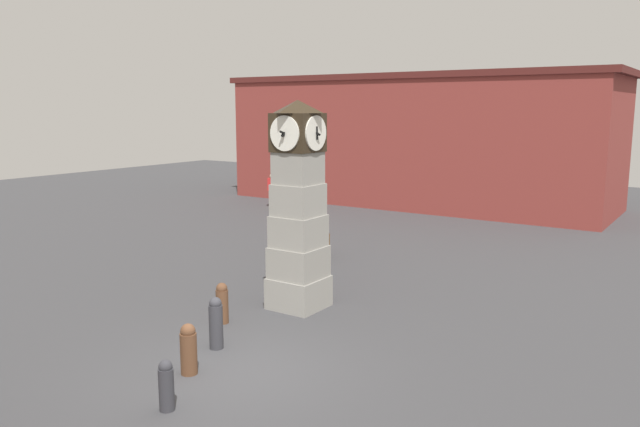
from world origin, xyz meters
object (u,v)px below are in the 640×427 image
object	(u,v)px
clock_tower	(298,214)
bollard_far_row	(216,322)
pedestrian_near_bench	(272,188)
bollard_end_row	(222,303)
pedestrian_crossing_lot	(318,244)
bollard_mid_row	(189,349)
bollard_near_tower	(166,385)
bench	(310,242)

from	to	relation	value
clock_tower	bollard_far_row	size ratio (longest dim) A/B	4.65
clock_tower	pedestrian_near_bench	size ratio (longest dim) A/B	3.01
bollard_far_row	bollard_end_row	distance (m)	1.57
bollard_end_row	pedestrian_crossing_lot	bearing A→B (deg)	94.99
bollard_far_row	pedestrian_near_bench	size ratio (longest dim) A/B	0.65
clock_tower	pedestrian_near_bench	distance (m)	16.20
bollard_mid_row	pedestrian_crossing_lot	xyz separation A→B (m)	(-1.82, 7.10, 0.51)
clock_tower	bollard_mid_row	world-z (taller)	clock_tower
pedestrian_crossing_lot	bollard_near_tower	bearing A→B (deg)	-72.88
bollard_far_row	bench	size ratio (longest dim) A/B	0.66
bollard_end_row	pedestrian_near_bench	world-z (taller)	pedestrian_near_bench
bollard_far_row	bollard_end_row	world-z (taller)	bollard_far_row
clock_tower	bench	size ratio (longest dim) A/B	3.08
bollard_mid_row	bench	distance (m)	9.67
clock_tower	bollard_mid_row	distance (m)	4.86
bench	pedestrian_near_bench	xyz separation A→B (m)	(-7.63, 7.66, 0.46)
bollard_far_row	clock_tower	bearing A→B (deg)	92.92
bollard_mid_row	pedestrian_near_bench	xyz separation A→B (m)	(-11.10, 16.69, 0.49)
bench	bollard_far_row	bearing A→B (deg)	-68.88
bollard_mid_row	bollard_far_row	size ratio (longest dim) A/B	0.89
clock_tower	pedestrian_crossing_lot	world-z (taller)	clock_tower
bollard_near_tower	bollard_mid_row	distance (m)	1.45
bollard_end_row	bollard_near_tower	bearing A→B (deg)	-59.74
pedestrian_near_bench	clock_tower	bearing A→B (deg)	-49.47
bollard_end_row	bench	size ratio (longest dim) A/B	0.58
bollard_end_row	pedestrian_crossing_lot	size ratio (longest dim) A/B	0.55
bollard_near_tower	bollard_far_row	bearing A→B (deg)	115.85
bollard_near_tower	bollard_mid_row	xyz separation A→B (m)	(-0.75, 1.24, 0.05)
clock_tower	bollard_near_tower	distance (m)	6.15
bollard_near_tower	pedestrian_near_bench	world-z (taller)	pedestrian_near_bench
pedestrian_near_bench	bollard_mid_row	bearing A→B (deg)	-56.37
bollard_near_tower	bollard_far_row	xyz separation A→B (m)	(-1.20, 2.48, 0.12)
bollard_near_tower	bollard_end_row	xyz separation A→B (m)	(-2.17, 3.71, 0.04)
clock_tower	bollard_near_tower	world-z (taller)	clock_tower
bollard_end_row	clock_tower	bearing A→B (deg)	67.68
bollard_near_tower	bollard_end_row	distance (m)	4.30
bollard_end_row	bench	world-z (taller)	bollard_end_row
clock_tower	bollard_near_tower	size ratio (longest dim) A/B	5.85
bollard_near_tower	bollard_end_row	size ratio (longest dim) A/B	0.91
bollard_near_tower	pedestrian_near_bench	size ratio (longest dim) A/B	0.52
clock_tower	pedestrian_crossing_lot	bearing A→B (deg)	114.28
bollard_end_row	pedestrian_crossing_lot	distance (m)	4.68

